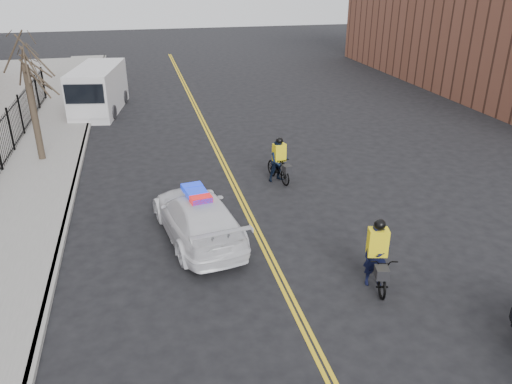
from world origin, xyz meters
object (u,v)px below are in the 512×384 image
Objects in this scene: cyclist_near at (376,262)px; cyclist_far at (279,164)px; cargo_van at (98,90)px; police_cruiser at (198,217)px.

cyclist_far is (-0.55, 7.36, 0.04)m from cyclist_near.
cyclist_near is (7.88, -19.66, -0.58)m from cargo_van.
cyclist_near reaches higher than police_cruiser.
cargo_van is 3.47× the size of cyclist_far.
cyclist_near is 7.38m from cyclist_far.
cyclist_near is at bearing -58.43° from cargo_van.
cargo_van is at bearing -86.30° from police_cruiser.
cyclist_near is at bearing 130.54° from police_cruiser.
cyclist_far is at bearing -143.30° from police_cruiser.
cyclist_near is at bearing -98.59° from cyclist_far.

